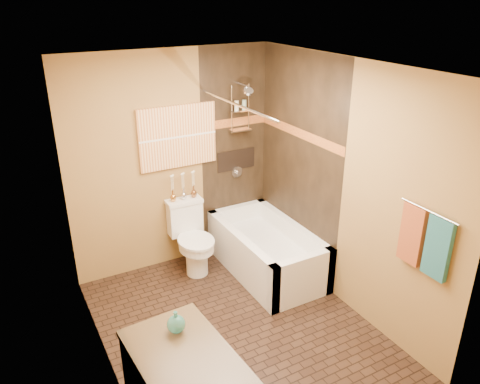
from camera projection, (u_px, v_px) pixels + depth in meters
floor at (237, 328)px, 4.57m from camera, size 3.00×3.00×0.00m
wall_left at (97, 247)px, 3.54m from camera, size 0.02×3.00×2.50m
wall_right at (343, 188)px, 4.60m from camera, size 0.02×3.00×2.50m
wall_back at (173, 162)px, 5.28m from camera, size 2.40×0.02×2.50m
wall_front at (353, 308)px, 2.87m from camera, size 2.40×0.02×2.50m
ceiling at (236, 67)px, 3.57m from camera, size 3.00×3.00×0.00m
alcove_tile_back at (234, 152)px, 5.61m from camera, size 0.85×0.01×2.50m
alcove_tile_right at (298, 165)px, 5.20m from camera, size 0.01×1.50×2.50m
mosaic_band_back at (234, 122)px, 5.46m from camera, size 0.85×0.01×0.10m
mosaic_band_right at (299, 133)px, 5.05m from camera, size 0.01×1.50×0.10m
alcove_niche at (236, 160)px, 5.66m from camera, size 0.50×0.01×0.25m
shower_fixtures at (240, 120)px, 5.37m from camera, size 0.24×0.33×1.16m
curtain_rod at (236, 104)px, 4.55m from camera, size 0.03×1.55×0.03m
towel_bar at (429, 211)px, 3.66m from camera, size 0.02×0.55×0.02m
towel_teal at (438, 248)px, 3.66m from camera, size 0.05×0.22×0.52m
towel_rust at (412, 234)px, 3.87m from camera, size 0.05×0.22×0.52m
sunset_painting at (178, 137)px, 5.17m from camera, size 0.90×0.04×0.70m
vanity_mirror at (136, 287)px, 2.64m from camera, size 0.01×1.00×0.90m
bathtub at (266, 254)px, 5.44m from camera, size 0.80×1.50×0.55m
toilet at (192, 237)px, 5.40m from camera, size 0.42×0.62×0.82m
teal_bottle at (176, 322)px, 3.21m from camera, size 0.16×0.16×0.20m
bud_vases at (183, 186)px, 5.32m from camera, size 0.32×0.07×0.32m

